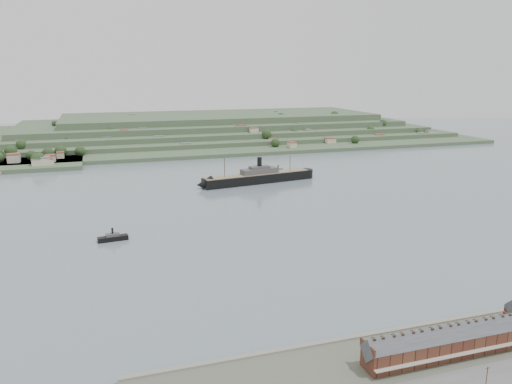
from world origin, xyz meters
name	(u,v)px	position (x,y,z in m)	size (l,w,h in m)	color
ground	(284,218)	(0.00, 0.00, 0.00)	(1400.00, 1400.00, 0.00)	slate
terrace_row	(443,343)	(-10.00, -168.02, 6.84)	(55.60, 9.80, 11.07)	#4F251C
far_peninsula	(201,130)	(27.91, 393.10, 11.88)	(760.00, 309.00, 30.00)	#3B4F35
steamship	(255,178)	(12.84, 101.18, 4.78)	(107.56, 28.69, 25.90)	black
tugboat	(113,238)	(-105.91, -12.81, 1.79)	(16.67, 6.13, 7.33)	black
ferry_east	(278,171)	(46.61, 135.82, 1.74)	(20.02, 10.37, 7.23)	black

